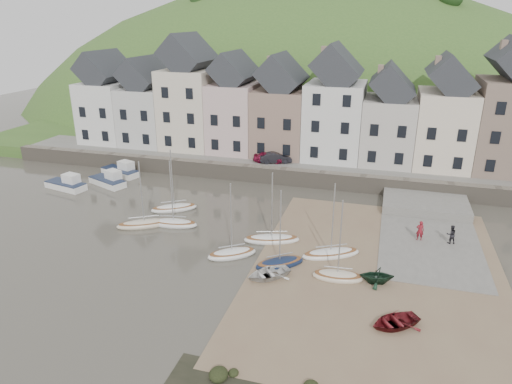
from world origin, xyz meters
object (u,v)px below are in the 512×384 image
(rowboat_white, at_px, (268,273))
(car_left, at_px, (269,157))
(rowboat_green, at_px, (377,275))
(person_red, at_px, (420,231))
(rowboat_red, at_px, (395,321))
(person_dark, at_px, (451,234))
(car_right, at_px, (276,158))
(sailboat_0, at_px, (174,208))

(rowboat_white, height_order, car_left, car_left)
(rowboat_white, distance_m, rowboat_green, 7.64)
(person_red, distance_m, car_left, 21.24)
(rowboat_white, bearing_deg, rowboat_green, 58.27)
(rowboat_green, distance_m, rowboat_red, 4.84)
(person_dark, height_order, car_right, car_right)
(sailboat_0, height_order, rowboat_green, sailboat_0)
(sailboat_0, xyz_separation_m, rowboat_white, (11.95, -9.49, 0.14))
(rowboat_green, distance_m, car_right, 24.55)
(person_red, relative_size, car_right, 0.46)
(sailboat_0, bearing_deg, person_red, -0.85)
(rowboat_white, relative_size, rowboat_green, 1.37)
(rowboat_green, bearing_deg, person_dark, 134.27)
(rowboat_white, xyz_separation_m, person_dark, (13.10, 9.27, 0.52))
(car_right, bearing_deg, rowboat_white, 172.93)
(sailboat_0, relative_size, person_dark, 3.94)
(rowboat_green, relative_size, rowboat_red, 0.76)
(sailboat_0, bearing_deg, car_left, 64.88)
(sailboat_0, xyz_separation_m, rowboat_red, (20.72, -12.78, 0.12))
(rowboat_white, xyz_separation_m, rowboat_red, (8.77, -3.29, -0.01))
(rowboat_white, distance_m, car_right, 23.07)
(rowboat_red, xyz_separation_m, car_right, (-13.77, 25.74, 1.83))
(car_left, bearing_deg, person_red, -133.84)
(rowboat_red, relative_size, person_dark, 1.98)
(sailboat_0, relative_size, person_red, 3.66)
(sailboat_0, bearing_deg, car_right, 61.81)
(person_red, relative_size, person_dark, 1.08)
(rowboat_white, distance_m, car_left, 23.28)
(person_dark, distance_m, car_left, 23.14)
(rowboat_white, distance_m, person_red, 14.06)
(rowboat_white, bearing_deg, person_red, 88.54)
(car_left, bearing_deg, sailboat_0, 149.87)
(rowboat_red, bearing_deg, person_red, 134.85)
(sailboat_0, height_order, rowboat_white, sailboat_0)
(rowboat_white, relative_size, person_dark, 2.05)
(rowboat_red, xyz_separation_m, person_red, (1.88, 12.44, 0.60))
(person_red, distance_m, person_dark, 2.45)
(rowboat_red, xyz_separation_m, person_dark, (4.33, 12.55, 0.53))
(rowboat_red, height_order, car_right, car_right)
(person_dark, bearing_deg, car_right, -54.04)
(rowboat_green, bearing_deg, rowboat_red, 4.74)
(car_left, distance_m, car_right, 0.87)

